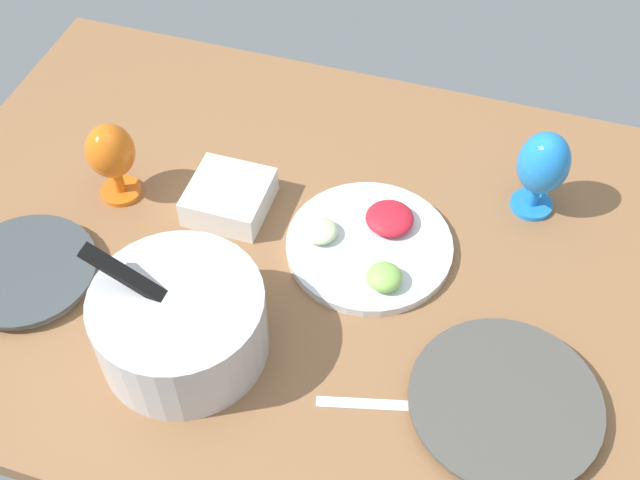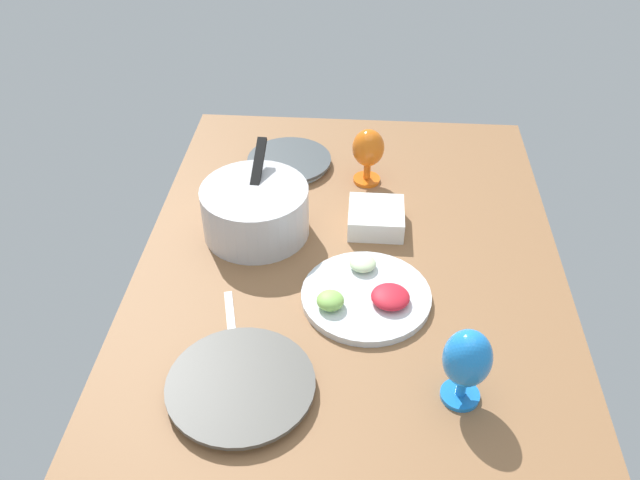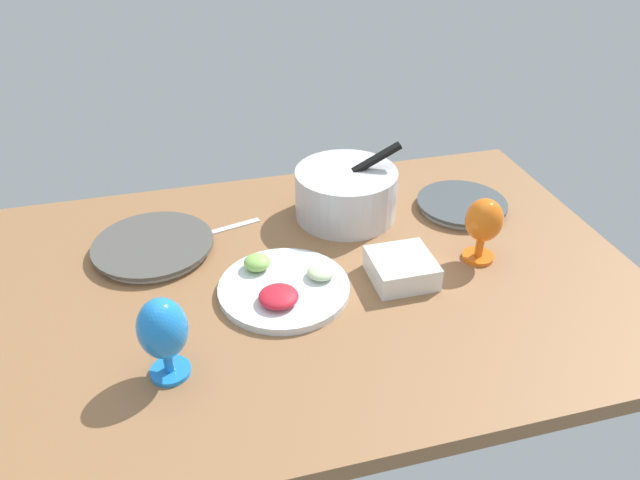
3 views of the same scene
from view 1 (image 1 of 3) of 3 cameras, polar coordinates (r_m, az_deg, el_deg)
The scene contains 9 objects.
ground_plane at distance 143.87cm, azimuth 1.24°, elevation -1.93°, with size 160.00×104.00×4.00cm, color #8C603D.
dinner_plate_left at distance 128.28cm, azimuth 13.06°, elevation -11.29°, with size 29.93×29.93×2.52cm.
dinner_plate_right at distance 148.22cm, azimuth -20.25°, elevation -2.14°, with size 24.81×24.81×2.36cm.
mixing_bowl at distance 127.71cm, azimuth -9.96°, elevation -5.74°, with size 28.37×27.27×19.98cm.
fruit_platter at distance 143.05cm, azimuth 3.58°, elevation -0.27°, with size 29.99×29.99×5.18cm.
hurricane_glass_blue at distance 148.30cm, azimuth 15.63°, elevation 5.12°, with size 9.40×9.40×17.72cm.
hurricane_glass_orange at distance 150.57cm, azimuth -14.70°, elevation 5.95°, with size 8.95×8.95×16.43cm.
square_bowl_white at distance 149.09cm, azimuth -6.52°, elevation 3.16°, with size 14.33×14.33×5.70cm.
fork_by_left_plate at distance 126.46cm, azimuth 3.89°, elevation -11.61°, with size 18.00×1.80×0.60cm, color silver.
Camera 1 is at (-23.40, 85.21, 111.53)cm, focal length 44.80 mm.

